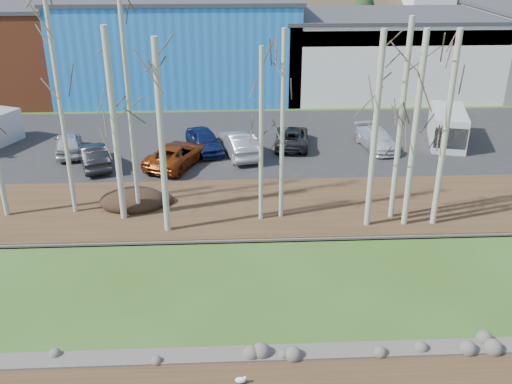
{
  "coord_description": "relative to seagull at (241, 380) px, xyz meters",
  "views": [
    {
      "loc": [
        -1.89,
        -12.23,
        13.0
      ],
      "look_at": [
        -0.74,
        11.02,
        2.5
      ],
      "focal_mm": 40.0,
      "sensor_mm": 36.0,
      "label": 1
    }
  ],
  "objects": [
    {
      "name": "birch_11",
      "position": [
        9.67,
        10.39,
        4.63
      ],
      "size": [
        0.28,
        0.28,
        9.29
      ],
      "color": "beige",
      "rests_on": "far_bank"
    },
    {
      "name": "car_6",
      "position": [
        9.5,
        21.17,
        0.61
      ],
      "size": [
        2.51,
        4.65,
        1.28
      ],
      "primitive_type": "imported",
      "rotation": [
        0.0,
        0.0,
        0.17
      ],
      "color": "silver",
      "rests_on": "parking_lot"
    },
    {
      "name": "seagull",
      "position": [
        0.0,
        0.0,
        0.0
      ],
      "size": [
        0.42,
        0.19,
        0.3
      ],
      "rotation": [
        0.0,
        0.0,
        0.01
      ],
      "color": "gold",
      "rests_on": "ground"
    },
    {
      "name": "far_bank_rocks",
      "position": [
        1.68,
        9.55,
        -0.16
      ],
      "size": [
        80.0,
        0.8,
        0.46
      ],
      "primitive_type": null,
      "color": "#47423D",
      "rests_on": "ground"
    },
    {
      "name": "parking_lot",
      "position": [
        1.68,
        23.25,
        -0.09
      ],
      "size": [
        80.0,
        14.0,
        0.14
      ],
      "primitive_type": "cube",
      "color": "black",
      "rests_on": "ground"
    },
    {
      "name": "car_5",
      "position": [
        3.94,
        21.91,
        0.62
      ],
      "size": [
        2.68,
        4.83,
        1.28
      ],
      "primitive_type": "imported",
      "rotation": [
        0.0,
        0.0,
        3.02
      ],
      "color": "black",
      "rests_on": "parking_lot"
    },
    {
      "name": "near_bank_rocks",
      "position": [
        1.68,
        1.35,
        -0.16
      ],
      "size": [
        80.0,
        0.8,
        0.5
      ],
      "primitive_type": null,
      "color": "#47423D",
      "rests_on": "ground"
    },
    {
      "name": "birch_6",
      "position": [
        1.28,
        11.31,
        4.21
      ],
      "size": [
        0.21,
        0.21,
        8.45
      ],
      "color": "beige",
      "rests_on": "far_bank"
    },
    {
      "name": "car_3",
      "position": [
        -1.83,
        21.14,
        0.7
      ],
      "size": [
        2.98,
        4.6,
        1.46
      ],
      "primitive_type": "imported",
      "rotation": [
        0.0,
        0.0,
        0.32
      ],
      "color": "#0F1B46",
      "rests_on": "parking_lot"
    },
    {
      "name": "birch_5",
      "position": [
        2.29,
        11.5,
        4.57
      ],
      "size": [
        0.22,
        0.22,
        9.18
      ],
      "color": "beige",
      "rests_on": "far_bank"
    },
    {
      "name": "birch_8",
      "position": [
        7.81,
        11.2,
        4.84
      ],
      "size": [
        0.26,
        0.26,
        9.7
      ],
      "color": "beige",
      "rests_on": "far_bank"
    },
    {
      "name": "far_bank",
      "position": [
        1.68,
        12.75,
        -0.09
      ],
      "size": [
        80.0,
        7.0,
        0.15
      ],
      "primitive_type": "cube",
      "color": "#382616",
      "rests_on": "ground"
    },
    {
      "name": "building_white",
      "position": [
        13.68,
        37.23,
        3.25
      ],
      "size": [
        18.36,
        12.24,
        6.8
      ],
      "color": "silver",
      "rests_on": "ground"
    },
    {
      "name": "car_0",
      "position": [
        -10.53,
        21.1,
        0.68
      ],
      "size": [
        2.59,
        4.42,
        1.41
      ],
      "primitive_type": "imported",
      "rotation": [
        0.0,
        0.0,
        3.38
      ],
      "color": "#BABBBC",
      "rests_on": "parking_lot"
    },
    {
      "name": "birch_1",
      "position": [
        -8.14,
        12.57,
        5.81
      ],
      "size": [
        0.21,
        0.21,
        11.65
      ],
      "color": "beige",
      "rests_on": "far_bank"
    },
    {
      "name": "car_4",
      "position": [
        0.42,
        20.24,
        0.76
      ],
      "size": [
        2.7,
        5.02,
        1.57
      ],
      "primitive_type": "imported",
      "rotation": [
        0.0,
        0.0,
        3.37
      ],
      "color": "#A6A5A7",
      "rests_on": "parking_lot"
    },
    {
      "name": "birch_10",
      "position": [
        6.4,
        10.39,
        4.63
      ],
      "size": [
        0.28,
        0.28,
        9.29
      ],
      "color": "beige",
      "rests_on": "far_bank"
    },
    {
      "name": "birch_4",
      "position": [
        -3.24,
        10.32,
        4.51
      ],
      "size": [
        0.29,
        0.29,
        9.05
      ],
      "color": "beige",
      "rests_on": "far_bank"
    },
    {
      "name": "building_blue",
      "position": [
        -4.32,
        37.25,
        3.99
      ],
      "size": [
        20.4,
        12.24,
        8.3
      ],
      "color": "#2168B1",
      "rests_on": "ground"
    },
    {
      "name": "birch_7",
      "position": [
        8.24,
        10.39,
        4.63
      ],
      "size": [
        0.28,
        0.28,
        9.29
      ],
      "color": "beige",
      "rests_on": "far_bank"
    },
    {
      "name": "car_1",
      "position": [
        -8.45,
        18.76,
        0.68
      ],
      "size": [
        2.85,
        4.55,
        1.42
      ],
      "primitive_type": "imported",
      "rotation": [
        0.0,
        0.0,
        3.48
      ],
      "color": "black",
      "rests_on": "parking_lot"
    },
    {
      "name": "river",
      "position": [
        1.68,
        5.45,
        -0.16
      ],
      "size": [
        80.0,
        8.0,
        0.9
      ],
      "primitive_type": null,
      "color": "#151E32",
      "rests_on": "ground"
    },
    {
      "name": "birch_2",
      "position": [
        -5.54,
        11.73,
        4.65
      ],
      "size": [
        0.3,
        0.3,
        9.33
      ],
      "color": "beige",
      "rests_on": "far_bank"
    },
    {
      "name": "van_white",
      "position": [
        14.42,
        21.87,
        1.09
      ],
      "size": [
        3.38,
        5.48,
        2.23
      ],
      "rotation": [
        0.0,
        0.0,
        -0.26
      ],
      "color": "silver",
      "rests_on": "parking_lot"
    },
    {
      "name": "birch_3",
      "position": [
        -4.85,
        12.18,
        5.83
      ],
      "size": [
        0.2,
        0.2,
        11.69
      ],
      "color": "beige",
      "rests_on": "far_bank"
    },
    {
      "name": "dirt_mound",
      "position": [
        -5.29,
        13.11,
        0.32
      ],
      "size": [
        3.42,
        2.42,
        0.67
      ],
      "primitive_type": "ellipsoid",
      "color": "black",
      "rests_on": "far_bank"
    },
    {
      "name": "car_2",
      "position": [
        -3.42,
        18.75,
        0.68
      ],
      "size": [
        4.18,
        5.59,
        1.41
      ],
      "primitive_type": "imported",
      "rotation": [
        0.0,
        0.0,
        2.73
      ],
      "color": "maroon",
      "rests_on": "parking_lot"
    },
    {
      "name": "dirt_strip",
      "position": [
        1.68,
        0.35,
        -0.15
      ],
      "size": [
        80.0,
        1.8,
        0.03
      ],
      "primitive_type": "cube",
      "color": "#382616",
      "rests_on": "ground"
    }
  ]
}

